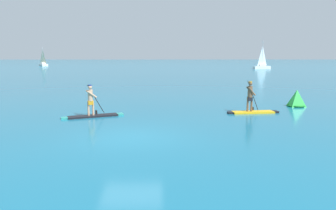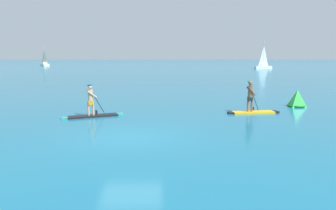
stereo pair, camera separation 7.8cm
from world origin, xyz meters
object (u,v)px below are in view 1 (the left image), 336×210
paddleboarder_mid_center (92,109)px  race_marker_buoy (297,99)px  paddleboarder_far_right (252,106)px  sailboat_left_horizon (43,64)px  sailboat_right_horizon (262,65)px

paddleboarder_mid_center → race_marker_buoy: bearing=-7.0°
paddleboarder_far_right → race_marker_buoy: 4.18m
paddleboarder_far_right → sailboat_left_horizon: sailboat_left_horizon is taller
race_marker_buoy → paddleboarder_mid_center: bearing=-165.0°
paddleboarder_far_right → race_marker_buoy: paddleboarder_far_right is taller
sailboat_left_horizon → sailboat_right_horizon: sailboat_right_horizon is taller
paddleboarder_far_right → sailboat_right_horizon: bearing=66.0°
paddleboarder_mid_center → sailboat_right_horizon: (26.91, 58.17, 0.51)m
sailboat_left_horizon → sailboat_right_horizon: bearing=39.5°
sailboat_right_horizon → sailboat_left_horizon: bearing=-32.7°
sailboat_left_horizon → sailboat_right_horizon: size_ratio=0.92×
sailboat_left_horizon → race_marker_buoy: bearing=0.0°
paddleboarder_mid_center → paddleboarder_far_right: (8.77, 0.99, 0.01)m
race_marker_buoy → paddleboarder_far_right: bearing=-146.5°
sailboat_left_horizon → sailboat_right_horizon: (58.66, -22.32, 0.21)m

